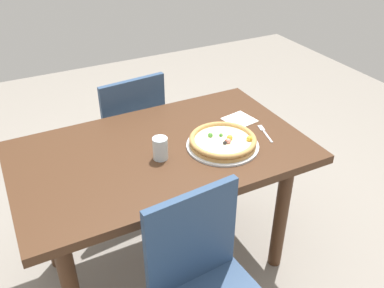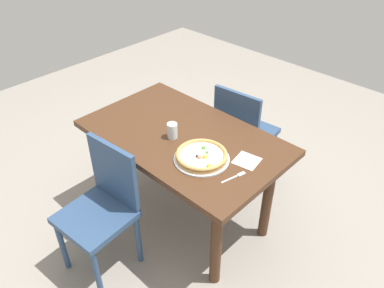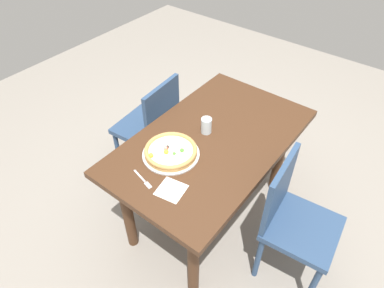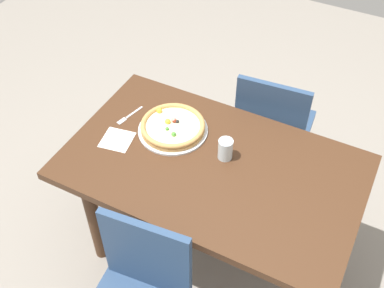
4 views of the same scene
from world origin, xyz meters
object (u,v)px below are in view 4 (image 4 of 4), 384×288
at_px(chair_near, 272,128).
at_px(fork, 128,117).
at_px(drinking_glass, 225,149).
at_px(dining_table, 212,180).
at_px(plate, 173,130).
at_px(pizza, 173,126).
at_px(napkin, 117,140).

distance_m(chair_near, fork, 0.83).
distance_m(chair_near, drinking_glass, 0.63).
bearing_deg(dining_table, plate, -22.57).
relative_size(pizza, drinking_glass, 3.01).
bearing_deg(plate, fork, 3.45).
bearing_deg(fork, drinking_glass, 100.89).
bearing_deg(dining_table, pizza, -22.58).
height_order(dining_table, chair_near, chair_near).
relative_size(fork, drinking_glass, 1.60).
xyz_separation_m(pizza, fork, (0.24, 0.02, -0.03)).
height_order(pizza, drinking_glass, drinking_glass).
height_order(plate, drinking_glass, drinking_glass).
xyz_separation_m(pizza, napkin, (0.20, 0.18, -0.03)).
relative_size(dining_table, plate, 3.98).
bearing_deg(drinking_glass, chair_near, -95.81).
bearing_deg(napkin, drinking_glass, -164.96).
relative_size(chair_near, drinking_glass, 8.60).
bearing_deg(chair_near, fork, -143.51).
bearing_deg(fork, plate, 107.19).
distance_m(dining_table, napkin, 0.48).
height_order(plate, fork, plate).
height_order(pizza, fork, pizza).
xyz_separation_m(plate, drinking_glass, (-0.29, 0.04, 0.05)).
bearing_deg(napkin, dining_table, -171.89).
relative_size(plate, pizza, 1.08).
distance_m(pizza, napkin, 0.27).
distance_m(dining_table, fork, 0.53).
xyz_separation_m(dining_table, drinking_glass, (-0.03, -0.07, 0.16)).
relative_size(dining_table, chair_near, 1.51).
bearing_deg(plate, pizza, -28.65).
bearing_deg(fork, dining_table, 93.24).
xyz_separation_m(plate, fork, (0.25, 0.01, -0.00)).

